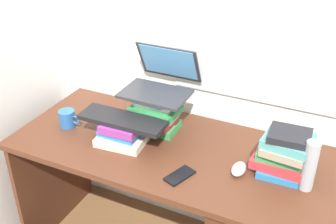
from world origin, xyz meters
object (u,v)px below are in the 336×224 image
Objects in this scene: book_stack_keyboard_riser at (123,133)px; computer_mouse at (239,169)px; book_stack_tall at (156,113)px; keyboard at (123,120)px; water_bottle at (309,166)px; mug at (68,118)px; book_stack_side at (284,153)px; laptop at (161,80)px; cell_phone at (180,176)px.

book_stack_keyboard_riser is 2.30× the size of computer_mouse.
book_stack_tall reaches higher than computer_mouse.
keyboard is 1.87× the size of water_bottle.
keyboard is 0.33m from mug.
mug is (-1.06, -0.08, -0.06)m from book_stack_side.
mug is (-0.32, -0.01, -0.07)m from keyboard.
laptop reaches higher than water_bottle.
book_stack_keyboard_riser reaches higher than computer_mouse.
book_stack_tall is 1.01× the size of book_stack_keyboard_riser.
book_stack_keyboard_riser is at bearing -86.38° from keyboard.
keyboard is at bearing -112.55° from laptop.
water_bottle is at bearing 37.43° from cell_phone.
keyboard is at bearing 179.07° from cell_phone.
computer_mouse is (0.48, -0.16, -0.08)m from book_stack_tall.
book_stack_tall is 0.98× the size of book_stack_side.
laptop is (0.09, 0.23, 0.20)m from book_stack_keyboard_riser.
mug is at bearing -170.77° from cell_phone.
book_stack_tall is 2.08× the size of mug.
laptop reaches higher than book_stack_side.
mug reaches higher than computer_mouse.
computer_mouse is (0.48, -0.23, -0.23)m from laptop.
book_stack_tall is at bearing 60.07° from book_stack_keyboard_riser.
book_stack_side is 0.75m from keyboard.
mug reaches higher than cell_phone.
book_stack_keyboard_riser is at bearing -173.71° from book_stack_side.
cell_phone is (0.36, -0.13, -0.04)m from book_stack_keyboard_riser.
water_bottle reaches higher than book_stack_keyboard_riser.
mug is (-0.42, -0.23, -0.20)m from laptop.
book_stack_tall is 0.16m from laptop.
keyboard is at bearing -121.20° from book_stack_tall.
book_stack_tall is 2.33× the size of computer_mouse.
computer_mouse is (0.57, -0.00, -0.10)m from keyboard.
book_stack_side reaches higher than mug.
book_stack_keyboard_riser is 0.75m from book_stack_side.
water_bottle is (0.76, -0.21, -0.13)m from laptop.
water_bottle is (0.85, 0.02, 0.06)m from book_stack_keyboard_riser.
book_stack_side is 0.68m from laptop.
book_stack_keyboard_riser is 0.07m from keyboard.
laptop is at bearing 68.21° from book_stack_keyboard_riser.
book_stack_keyboard_riser is 1.76× the size of cell_phone.
laptop is at bearing 66.55° from keyboard.
computer_mouse is 0.90m from mug.
laptop reaches higher than book_stack_keyboard_riser.
computer_mouse is at bearing -1.17° from keyboard.
computer_mouse is at bearing -176.26° from water_bottle.
keyboard is at bearing 1.09° from mug.
laptop is at bearing 93.01° from book_stack_tall.
book_stack_keyboard_riser is at bearing -111.79° from laptop.
water_bottle reaches higher than cell_phone.
book_stack_tall is at bearing 161.40° from computer_mouse.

